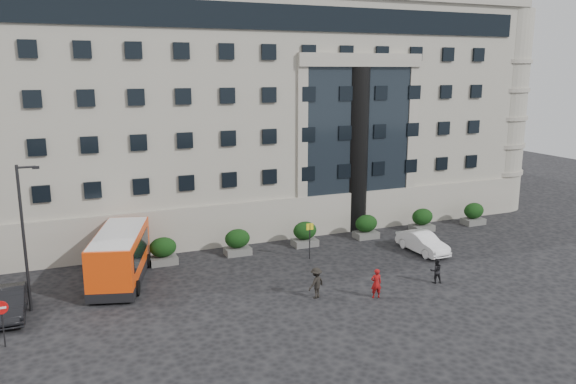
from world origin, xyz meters
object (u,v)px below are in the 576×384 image
object	(u,v)px
hedge_f	(474,214)
parked_car_d	(8,244)
no_entry_sign	(2,315)
pedestrian_b	(436,271)
hedge_c	(305,234)
hedge_a	(163,251)
pedestrian_c	(316,283)
street_lamp	(25,233)
hedge_d	(366,226)
red_truck	(36,221)
bus_stop_sign	(310,235)
minibus	(120,255)
parked_car_b	(9,303)
pedestrian_a	(376,283)
hedge_e	(422,220)
white_taxi	(423,242)
hedge_b	(238,242)

from	to	relation	value
hedge_f	parked_car_d	world-z (taller)	hedge_f
no_entry_sign	pedestrian_b	bearing A→B (deg)	-2.34
hedge_c	hedge_a	bearing A→B (deg)	180.00
parked_car_d	pedestrian_c	bearing A→B (deg)	-43.68
hedge_a	street_lamp	bearing A→B (deg)	-148.84
hedge_d	pedestrian_b	size ratio (longest dim) A/B	1.19
red_truck	street_lamp	bearing A→B (deg)	-76.63
pedestrian_c	red_truck	bearing A→B (deg)	-76.32
bus_stop_sign	no_entry_sign	size ratio (longest dim) A/B	1.09
hedge_a	hedge_c	distance (m)	10.40
minibus	pedestrian_c	xyz separation A→B (m)	(9.98, -6.90, -0.83)
bus_stop_sign	pedestrian_c	size ratio (longest dim) A/B	1.40
parked_car_b	pedestrian_a	xyz separation A→B (m)	(19.16, -5.25, 0.11)
parked_car_d	hedge_e	bearing A→B (deg)	-12.72
bus_stop_sign	red_truck	world-z (taller)	red_truck
hedge_f	white_taxi	size ratio (longest dim) A/B	0.41
white_taxi	hedge_a	bearing A→B (deg)	162.58
minibus	parked_car_d	distance (m)	10.87
parked_car_b	pedestrian_a	distance (m)	19.87
red_truck	white_taxi	size ratio (longest dim) A/B	1.35
bus_stop_sign	pedestrian_c	bearing A→B (deg)	-111.59
hedge_a	parked_car_b	xyz separation A→B (m)	(-9.00, -5.16, -0.18)
hedge_b	hedge_d	xyz separation A→B (m)	(10.40, 0.00, 0.00)
hedge_d	street_lamp	world-z (taller)	street_lamp
no_entry_sign	pedestrian_c	distance (m)	16.02
street_lamp	hedge_f	bearing A→B (deg)	8.05
bus_stop_sign	pedestrian_a	xyz separation A→B (m)	(0.67, -7.61, -0.87)
street_lamp	pedestrian_c	bearing A→B (deg)	-16.12
red_truck	hedge_b	bearing A→B (deg)	-20.74
pedestrian_a	hedge_f	bearing A→B (deg)	-136.57
hedge_d	hedge_c	bearing A→B (deg)	180.00
hedge_b	hedge_e	bearing A→B (deg)	0.00
hedge_a	hedge_f	distance (m)	26.00
parked_car_d	red_truck	bearing A→B (deg)	54.30
white_taxi	hedge_d	bearing A→B (deg)	109.95
pedestrian_c	white_taxi	bearing A→B (deg)	177.30
no_entry_sign	hedge_e	bearing A→B (deg)	16.52
hedge_f	parked_car_b	distance (m)	35.37
street_lamp	hedge_d	bearing A→B (deg)	11.53
red_truck	white_taxi	distance (m)	28.81
minibus	pedestrian_a	bearing A→B (deg)	-15.85
hedge_a	hedge_b	bearing A→B (deg)	0.00
minibus	parked_car_b	bearing A→B (deg)	-137.81
minibus	pedestrian_c	size ratio (longest dim) A/B	4.41
pedestrian_c	parked_car_b	bearing A→B (deg)	-39.77
hedge_b	no_entry_sign	world-z (taller)	no_entry_sign
hedge_f	red_truck	size ratio (longest dim) A/B	0.31
minibus	parked_car_d	xyz separation A→B (m)	(-6.78, 8.43, -0.99)
hedge_e	minibus	distance (m)	23.89
hedge_d	minibus	world-z (taller)	minibus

